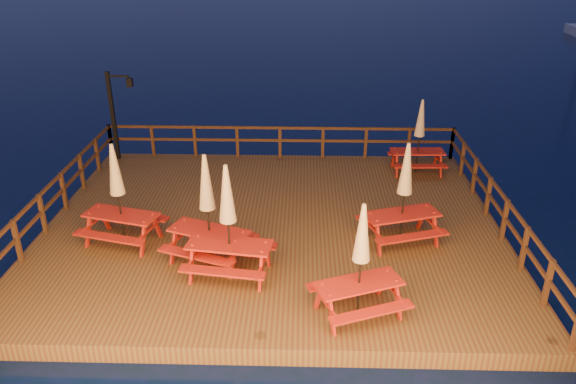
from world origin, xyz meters
The scene contains 11 objects.
ground centered at (0.00, 0.00, 0.00)m, with size 500.00×500.00×0.00m, color black.
deck centered at (0.00, 0.00, 0.20)m, with size 12.00×10.00×0.40m, color #4D2C19.
deck_piles centered at (0.00, 0.00, -0.30)m, with size 11.44×9.44×1.40m.
railing centered at (0.00, 1.78, 1.16)m, with size 11.80×9.75×1.10m.
lamp_post centered at (-5.39, 4.55, 2.20)m, with size 0.85×0.18×3.00m.
picnic_table_0 centered at (1.94, -3.85, 1.70)m, with size 2.14×1.97×2.49m.
picnic_table_1 centered at (-3.68, -1.10, 1.76)m, with size 2.16×1.93×2.61m.
picnic_table_2 centered at (3.25, -0.87, 1.76)m, with size 2.21×2.00×2.63m.
picnic_table_3 centered at (-1.37, -1.89, 1.79)m, with size 2.30×2.11×2.68m.
picnic_table_4 centered at (-0.82, -2.51, 1.80)m, with size 2.10×1.81×2.70m.
picnic_table_5 centered at (4.46, 3.66, 1.65)m, with size 1.72×1.44×2.40m.
Camera 1 is at (0.78, -13.24, 7.51)m, focal length 35.00 mm.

